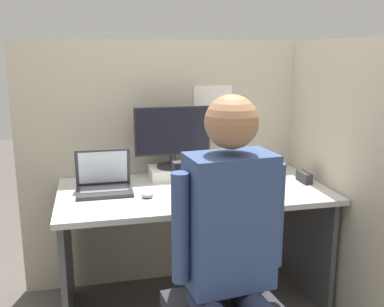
# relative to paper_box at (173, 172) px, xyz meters

# --- Properties ---
(cubicle_panel_back) EXTENTS (2.01, 0.05, 1.56)m
(cubicle_panel_back) POSITION_rel_paper_box_xyz_m (0.08, 0.16, 0.01)
(cubicle_panel_back) COLOR #B7AD99
(cubicle_panel_back) RESTS_ON ground
(cubicle_panel_right) EXTENTS (0.04, 1.41, 1.56)m
(cubicle_panel_right) POSITION_rel_paper_box_xyz_m (0.85, -0.32, 0.01)
(cubicle_panel_right) COLOR #B7AD99
(cubicle_panel_right) RESTS_ON ground
(desk) EXTENTS (1.51, 0.76, 0.74)m
(desk) POSITION_rel_paper_box_xyz_m (0.07, -0.24, -0.21)
(desk) COLOR #B7B7B2
(desk) RESTS_ON ground
(paper_box) EXTENTS (0.28, 0.21, 0.07)m
(paper_box) POSITION_rel_paper_box_xyz_m (0.00, 0.00, 0.00)
(paper_box) COLOR white
(paper_box) RESTS_ON desk
(monitor) EXTENTS (0.46, 0.20, 0.37)m
(monitor) POSITION_rel_paper_box_xyz_m (-0.00, 0.00, 0.23)
(monitor) COLOR #232328
(monitor) RESTS_ON paper_box
(laptop) EXTENTS (0.30, 0.22, 0.23)m
(laptop) POSITION_rel_paper_box_xyz_m (-0.42, -0.19, 0.01)
(laptop) COLOR #2D2D33
(laptop) RESTS_ON desk
(mouse) EXTENTS (0.06, 0.05, 0.03)m
(mouse) POSITION_rel_paper_box_xyz_m (-0.20, -0.35, -0.02)
(mouse) COLOR gray
(mouse) RESTS_ON desk
(stapler) EXTENTS (0.05, 0.13, 0.06)m
(stapler) POSITION_rel_paper_box_xyz_m (0.74, -0.26, -0.00)
(stapler) COLOR #2D2D33
(stapler) RESTS_ON desk
(carrot_toy) EXTENTS (0.04, 0.13, 0.04)m
(carrot_toy) POSITION_rel_paper_box_xyz_m (0.25, -0.46, -0.02)
(carrot_toy) COLOR orange
(carrot_toy) RESTS_ON desk
(office_chair) EXTENTS (0.54, 0.57, 1.04)m
(office_chair) POSITION_rel_paper_box_xyz_m (0.05, -0.91, -0.25)
(office_chair) COLOR #2D2D33
(office_chair) RESTS_ON ground
(person) EXTENTS (0.48, 0.42, 1.35)m
(person) POSITION_rel_paper_box_xyz_m (0.03, -1.06, 0.01)
(person) COLOR #282D4C
(person) RESTS_ON ground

